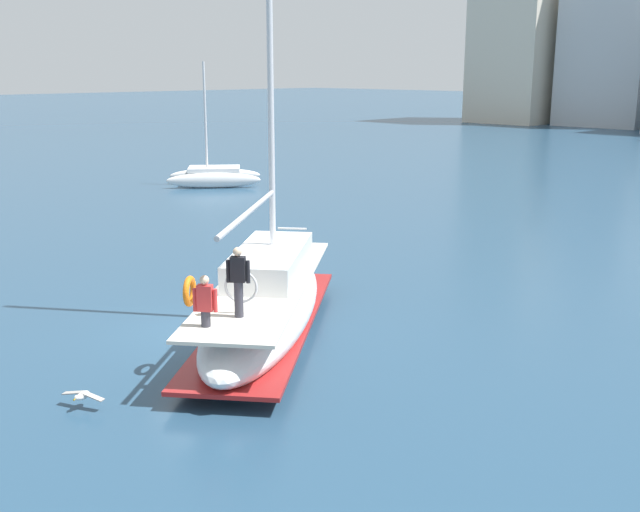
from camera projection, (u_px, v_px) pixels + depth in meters
The scene contains 4 objects.
ground_plane at pixel (207, 331), 20.02m from camera, with size 400.00×400.00×0.00m, color navy.
main_sailboat at pixel (266, 301), 19.54m from camera, with size 7.80×9.04×13.62m.
moored_sloop_near at pixel (214, 175), 45.20m from camera, with size 5.57×5.95×7.23m.
seagull at pixel (82, 395), 15.40m from camera, with size 0.95×0.53×0.17m.
Camera 1 is at (15.56, -11.24, 6.75)m, focal length 42.35 mm.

